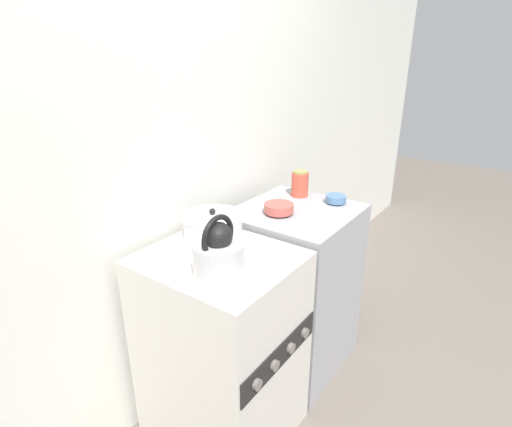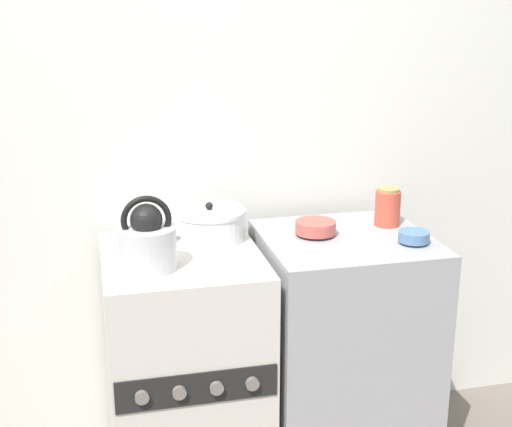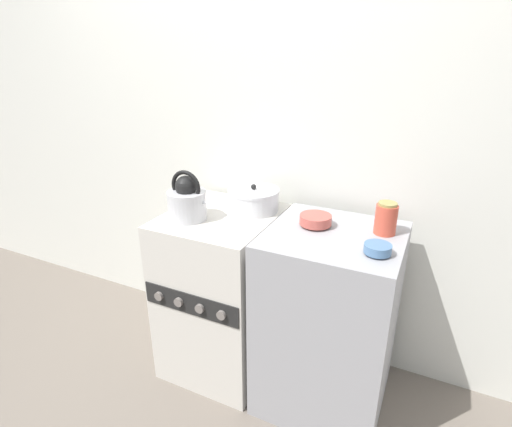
{
  "view_description": "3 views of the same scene",
  "coord_description": "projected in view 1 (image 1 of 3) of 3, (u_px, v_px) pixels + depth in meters",
  "views": [
    {
      "loc": [
        -1.07,
        -0.65,
        1.65
      ],
      "look_at": [
        0.27,
        0.31,
        1.0
      ],
      "focal_mm": 28.0,
      "sensor_mm": 36.0,
      "label": 1
    },
    {
      "loc": [
        -0.28,
        -1.97,
        1.73
      ],
      "look_at": [
        0.27,
        0.32,
        1.02
      ],
      "focal_mm": 50.0,
      "sensor_mm": 36.0,
      "label": 2
    },
    {
      "loc": [
        0.96,
        -1.29,
        1.65
      ],
      "look_at": [
        0.21,
        0.28,
        0.95
      ],
      "focal_mm": 28.0,
      "sensor_mm": 36.0,
      "label": 3
    }
  ],
  "objects": [
    {
      "name": "wall_back",
      "position": [
        148.0,
        158.0,
        1.67
      ],
      "size": [
        7.0,
        0.06,
        2.5
      ],
      "color": "silver",
      "rests_on": "ground_plane"
    },
    {
      "name": "stove",
      "position": [
        222.0,
        347.0,
        1.76
      ],
      "size": [
        0.54,
        0.63,
        0.9
      ],
      "color": "beige",
      "rests_on": "ground_plane"
    },
    {
      "name": "counter",
      "position": [
        294.0,
        287.0,
        2.19
      ],
      "size": [
        0.59,
        0.57,
        0.92
      ],
      "color": "#99999E",
      "rests_on": "ground_plane"
    },
    {
      "name": "kettle",
      "position": [
        219.0,
        254.0,
        1.42
      ],
      "size": [
        0.23,
        0.19,
        0.24
      ],
      "color": "silver",
      "rests_on": "stove"
    },
    {
      "name": "cooking_pot",
      "position": [
        213.0,
        226.0,
        1.74
      ],
      "size": [
        0.26,
        0.26,
        0.14
      ],
      "color": "silver",
      "rests_on": "stove"
    },
    {
      "name": "enamel_bowl",
      "position": [
        279.0,
        208.0,
        1.96
      ],
      "size": [
        0.15,
        0.15,
        0.05
      ],
      "color": "#B75147",
      "rests_on": "counter"
    },
    {
      "name": "small_ceramic_bowl",
      "position": [
        336.0,
        199.0,
        2.1
      ],
      "size": [
        0.11,
        0.11,
        0.04
      ],
      "color": "#4C729E",
      "rests_on": "counter"
    },
    {
      "name": "storage_jar",
      "position": [
        300.0,
        184.0,
        2.2
      ],
      "size": [
        0.09,
        0.09,
        0.14
      ],
      "color": "#CC4C38",
      "rests_on": "counter"
    }
  ]
}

